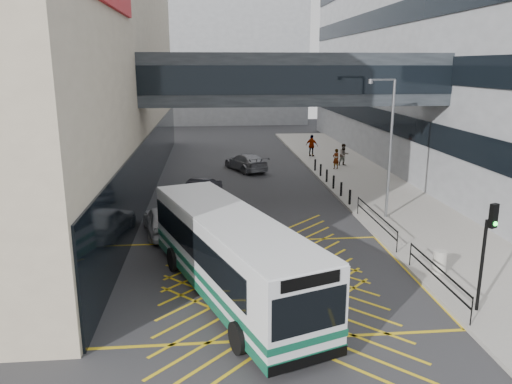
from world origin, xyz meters
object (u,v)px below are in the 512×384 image
object	(u,v)px
bus	(229,253)
pedestrian_a	(336,159)
street_lamp	(388,141)
traffic_light	(487,242)
car_silver	(246,161)
pedestrian_c	(312,146)
car_white	(163,220)
car_dark	(203,188)
pedestrian_b	(344,155)
litter_bin	(440,262)

from	to	relation	value
bus	pedestrian_a	distance (m)	23.71
bus	street_lamp	world-z (taller)	street_lamp
bus	traffic_light	size ratio (longest dim) A/B	2.93
car_silver	pedestrian_c	distance (m)	8.16
car_white	car_silver	bearing A→B (deg)	-121.16
car_white	pedestrian_c	distance (m)	23.44
car_white	street_lamp	size ratio (longest dim) A/B	0.64
car_white	car_dark	world-z (taller)	car_white
car_silver	pedestrian_a	xyz separation A→B (m)	(7.23, -0.78, 0.22)
pedestrian_b	car_dark	bearing A→B (deg)	-156.17
car_white	bus	bearing A→B (deg)	100.79
car_white	pedestrian_b	size ratio (longest dim) A/B	2.64
bus	pedestrian_b	xyz separation A→B (m)	(10.51, 22.95, -0.60)
street_lamp	pedestrian_a	xyz separation A→B (m)	(0.66, 13.24, -3.45)
traffic_light	street_lamp	distance (m)	11.02
street_lamp	litter_bin	bearing A→B (deg)	-109.19
bus	pedestrian_c	size ratio (longest dim) A/B	5.72
car_silver	pedestrian_b	world-z (taller)	pedestrian_b
car_white	litter_bin	bearing A→B (deg)	139.07
car_silver	street_lamp	distance (m)	15.91
traffic_light	car_silver	bearing A→B (deg)	80.48
litter_bin	pedestrian_c	bearing A→B (deg)	89.49
car_white	pedestrian_c	bearing A→B (deg)	-132.09
car_silver	car_white	bearing A→B (deg)	47.27
car_silver	litter_bin	distance (m)	22.52
car_white	traffic_light	size ratio (longest dim) A/B	1.24
street_lamp	pedestrian_a	world-z (taller)	street_lamp
pedestrian_a	pedestrian_b	xyz separation A→B (m)	(0.99, 1.24, 0.10)
bus	street_lamp	size ratio (longest dim) A/B	1.51
car_dark	pedestrian_b	distance (m)	14.51
car_dark	pedestrian_b	world-z (taller)	pedestrian_b
pedestrian_a	pedestrian_b	bearing A→B (deg)	-151.31
car_white	traffic_light	xyz separation A→B (m)	(11.45, -9.61, 1.90)
street_lamp	pedestrian_a	size ratio (longest dim) A/B	4.62
pedestrian_a	bus	bearing A→B (deg)	43.60
car_silver	pedestrian_c	xyz separation A→B (m)	(6.44, 5.00, 0.40)
traffic_light	pedestrian_b	distance (m)	25.49
traffic_light	litter_bin	size ratio (longest dim) A/B	4.07
car_silver	traffic_light	bearing A→B (deg)	80.29
bus	street_lamp	distance (m)	12.56
car_white	pedestrian_a	size ratio (longest dim) A/B	2.95
car_white	pedestrian_b	world-z (taller)	pedestrian_b
car_silver	pedestrian_b	distance (m)	8.24
car_white	traffic_light	bearing A→B (deg)	128.00
pedestrian_b	bus	bearing A→B (deg)	-127.44
traffic_light	pedestrian_b	world-z (taller)	traffic_light
car_silver	street_lamp	world-z (taller)	street_lamp
pedestrian_a	pedestrian_b	size ratio (longest dim) A/B	0.89
car_silver	litter_bin	bearing A→B (deg)	82.44
pedestrian_a	car_dark	bearing A→B (deg)	12.17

